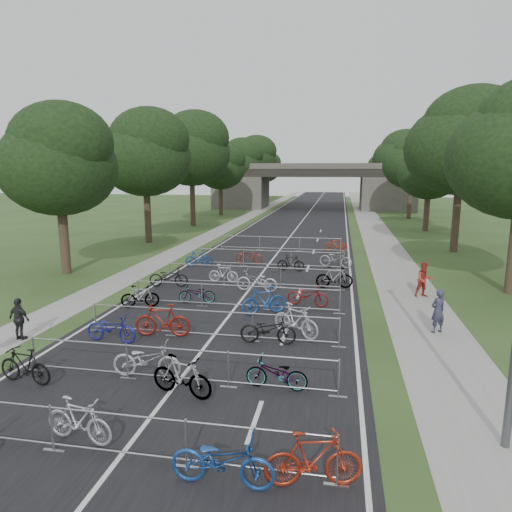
{
  "coord_description": "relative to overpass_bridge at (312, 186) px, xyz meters",
  "views": [
    {
      "loc": [
        4.5,
        -8.09,
        6.1
      ],
      "look_at": [
        -0.31,
        17.8,
        1.1
      ],
      "focal_mm": 32.0,
      "sensor_mm": 36.0,
      "label": 1
    }
  ],
  "objects": [
    {
      "name": "tree_right_4",
      "position": [
        13.11,
        -1.07,
        4.37
      ],
      "size": [
        8.18,
        8.18,
        12.47
      ],
      "color": "#33261C",
      "rests_on": "ground"
    },
    {
      "name": "bike_14",
      "position": [
        1.42,
        -54.63,
        -2.93
      ],
      "size": [
        2.02,
        1.53,
        1.21
      ],
      "primitive_type": "imported",
      "rotation": [
        0.0,
        0.0,
        5.25
      ],
      "color": "#1B4796",
      "rests_on": "ground"
    },
    {
      "name": "barrier_row_6",
      "position": [
        0.0,
        -39.0,
        -2.99
      ],
      "size": [
        9.7,
        0.08,
        1.1
      ],
      "color": "#9B9EA3",
      "rests_on": "ground"
    },
    {
      "name": "bike_21",
      "position": [
        -1.36,
        -44.05,
        -3.05
      ],
      "size": [
        1.83,
        0.65,
        0.96
      ],
      "primitive_type": "imported",
      "rotation": [
        0.0,
        0.0,
        4.72
      ],
      "color": "maroon",
      "rests_on": "ground"
    },
    {
      "name": "bike_8",
      "position": [
        -3.44,
        -58.75,
        -3.02
      ],
      "size": [
        1.98,
        0.81,
        1.02
      ],
      "primitive_type": "imported",
      "rotation": [
        0.0,
        0.0,
        1.5
      ],
      "color": "navy",
      "rests_on": "ground"
    },
    {
      "name": "ground",
      "position": [
        0.0,
        -65.0,
        -3.53
      ],
      "size": [
        200.0,
        200.0,
        0.0
      ],
      "primitive_type": "plane",
      "color": "#30481E",
      "rests_on": "ground"
    },
    {
      "name": "bike_9",
      "position": [
        -1.82,
        -57.92,
        -2.91
      ],
      "size": [
        2.13,
        0.8,
        1.25
      ],
      "primitive_type": "imported",
      "rotation": [
        0.0,
        0.0,
        4.82
      ],
      "color": "maroon",
      "rests_on": "ground"
    },
    {
      "name": "barrier_row_4",
      "position": [
        0.0,
        -50.0,
        -2.99
      ],
      "size": [
        9.7,
        0.08,
        1.1
      ],
      "color": "#9B9EA3",
      "rests_on": "ground"
    },
    {
      "name": "sidewalk_left",
      "position": [
        -7.5,
        -15.0,
        -3.53
      ],
      "size": [
        2.0,
        140.0,
        0.01
      ],
      "primitive_type": "cube",
      "color": "gray",
      "rests_on": "ground"
    },
    {
      "name": "bike_13",
      "position": [
        -1.91,
        -53.55,
        -3.09
      ],
      "size": [
        1.77,
        0.9,
        0.89
      ],
      "primitive_type": "imported",
      "rotation": [
        0.0,
        0.0,
        4.9
      ],
      "color": "#9B9EA3",
      "rests_on": "ground"
    },
    {
      "name": "bike_18",
      "position": [
        0.44,
        -51.01,
        -2.98
      ],
      "size": [
        2.16,
        0.87,
        1.11
      ],
      "primitive_type": "imported",
      "rotation": [
        0.0,
        0.0,
        4.65
      ],
      "color": "#A5A5AD",
      "rests_on": "ground"
    },
    {
      "name": "tree_left_3",
      "position": [
        -11.39,
        -13.07,
        2.96
      ],
      "size": [
        6.72,
        6.72,
        10.25
      ],
      "color": "#33261C",
      "rests_on": "ground"
    },
    {
      "name": "bike_11",
      "position": [
        3.01,
        -57.01,
        -2.92
      ],
      "size": [
        2.03,
        1.58,
        1.23
      ],
      "primitive_type": "imported",
      "rotation": [
        0.0,
        0.0,
        1.0
      ],
      "color": "#B9B8C1",
      "rests_on": "ground"
    },
    {
      "name": "bike_2",
      "position": [
        2.41,
        -65.4,
        -2.98
      ],
      "size": [
        2.1,
        0.75,
        1.1
      ],
      "primitive_type": "imported",
      "rotation": [
        0.0,
        0.0,
        1.56
      ],
      "color": "navy",
      "rests_on": "ground"
    },
    {
      "name": "tree_right_6",
      "position": [
        13.11,
        22.93,
        3.39
      ],
      "size": [
        7.17,
        7.17,
        10.93
      ],
      "color": "#33261C",
      "rests_on": "ground"
    },
    {
      "name": "bike_15",
      "position": [
        3.17,
        -53.03,
        -3.04
      ],
      "size": [
        1.97,
        0.94,
        0.99
      ],
      "primitive_type": "imported",
      "rotation": [
        0.0,
        0.0,
        1.42
      ],
      "color": "maroon",
      "rests_on": "ground"
    },
    {
      "name": "lane_markings",
      "position": [
        0.0,
        -15.0,
        -3.53
      ],
      "size": [
        0.12,
        140.0,
        0.0
      ],
      "primitive_type": "cube",
      "color": "silver",
      "rests_on": "ground"
    },
    {
      "name": "bike_4",
      "position": [
        -4.3,
        -62.21,
        -3.0
      ],
      "size": [
        1.84,
        0.74,
        1.07
      ],
      "primitive_type": "imported",
      "rotation": [
        0.0,
        0.0,
        4.58
      ],
      "color": "black",
      "rests_on": "ground"
    },
    {
      "name": "tree_right_1",
      "position": [
        13.11,
        -37.07,
        4.37
      ],
      "size": [
        8.18,
        8.18,
        12.47
      ],
      "color": "#33261C",
      "rests_on": "ground"
    },
    {
      "name": "tree_left_4",
      "position": [
        -11.39,
        -1.07,
        3.77
      ],
      "size": [
        7.56,
        7.56,
        11.53
      ],
      "color": "#33261C",
      "rests_on": "ground"
    },
    {
      "name": "pedestrian_c",
      "position": [
        -6.8,
        -59.16,
        -2.76
      ],
      "size": [
        0.97,
        0.56,
        1.56
      ],
      "primitive_type": "imported",
      "rotation": [
        0.0,
        0.0,
        2.94
      ],
      "color": "black",
      "rests_on": "ground"
    },
    {
      "name": "barrier_row_5",
      "position": [
        0.0,
        -45.0,
        -2.99
      ],
      "size": [
        9.7,
        0.08,
        1.1
      ],
      "color": "#9B9EA3",
      "rests_on": "ground"
    },
    {
      "name": "bike_17",
      "position": [
        -1.7,
        -49.5,
        -3.03
      ],
      "size": [
        1.7,
        0.58,
        1.01
      ],
      "primitive_type": "imported",
      "rotation": [
        0.0,
        0.0,
        1.51
      ],
      "color": "#B9BAC2",
      "rests_on": "ground"
    },
    {
      "name": "road",
      "position": [
        0.0,
        -15.0,
        -3.53
      ],
      "size": [
        11.0,
        140.0,
        0.01
      ],
      "primitive_type": "cube",
      "color": "black",
      "rests_on": "ground"
    },
    {
      "name": "bike_23",
      "position": [
        4.3,
        -44.36,
        -2.97
      ],
      "size": [
        2.26,
        1.4,
        1.12
      ],
      "primitive_type": "imported",
      "rotation": [
        0.0,
        0.0,
        1.24
      ],
      "color": "#94959A",
      "rests_on": "ground"
    },
    {
      "name": "pedestrian_a",
      "position": [
        8.24,
        -55.62,
        -2.69
      ],
      "size": [
        0.74,
        0.66,
        1.7
      ],
      "primitive_type": "imported",
      "rotation": [
        0.0,
        0.0,
        3.67
      ],
      "color": "#2D2D43",
      "rests_on": "ground"
    },
    {
      "name": "tree_right_2",
      "position": [
        13.11,
        -25.07,
        2.41
      ],
      "size": [
        6.16,
        6.16,
        9.39
      ],
      "color": "#33261C",
      "rests_on": "ground"
    },
    {
      "name": "tree_left_0",
      "position": [
        -11.39,
        -49.07,
        2.96
      ],
      "size": [
        6.72,
        6.72,
        10.25
      ],
      "color": "#33261C",
      "rests_on": "ground"
    },
    {
      "name": "tree_left_2",
      "position": [
        -11.39,
        -25.07,
        4.58
      ],
      "size": [
        8.4,
        8.4,
        12.81
      ],
      "color": "#33261C",
      "rests_on": "ground"
    },
    {
      "name": "barrier_row_0",
      "position": [
        0.0,
        -65.0,
        -2.99
      ],
      "size": [
        9.7,
        0.08,
        1.1
      ],
      "color": "#9B9EA3",
      "rests_on": "ground"
    },
    {
      "name": "bike_27",
      "position": [
        4.27,
        -38.59,
        -3.02
      ],
      "size": [
        1.71,
        0.51,
        1.02
      ],
      "primitive_type": "imported",
      "rotation": [
        0.0,
        0.0,
        4.73
      ],
      "color": "#992D16",
      "rests_on": "ground"
    },
    {
      "name": "tree_right_5",
      "position": [
        13.11,
        10.93,
        2.41
      ],
      "size": [
        6.16,
        6.16,
        9.39
      ],
      "color": "#33261C",
      "rests_on": "ground"
    },
    {
      "name": "bike_22",
      "position": [
        1.62,
        -45.95,
        -3.02
      ],
      "size": [
        1.74,
        0.65,
        1.02
      ],
      "primitive_type": "imported",
      "rotation": [
        0.0,
        0.0,
        1.47
      ],
      "color": "black",
      "rests_on": "ground"
    },
    {
      "name": "bike_6",
      "position": [
        0.4,
        -62.09,
        -2.96
      ],
      "size": [
        1.97,
        1.0,
        1.14
      ],
      "primitive_type": "imported",
      "rotation": [
        0.0,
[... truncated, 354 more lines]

